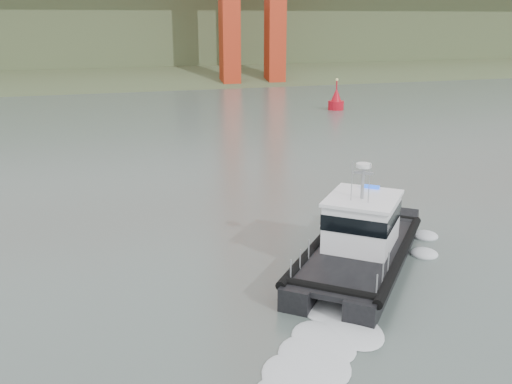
{
  "coord_description": "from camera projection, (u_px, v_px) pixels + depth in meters",
  "views": [
    {
      "loc": [
        -7.27,
        -19.74,
        11.05
      ],
      "look_at": [
        1.23,
        7.22,
        2.4
      ],
      "focal_mm": 40.0,
      "sensor_mm": 36.0,
      "label": 1
    }
  ],
  "objects": [
    {
      "name": "nav_buoy",
      "position": [
        336.0,
        101.0,
        71.46
      ],
      "size": [
        1.97,
        1.97,
        4.1
      ],
      "color": "#B70C1B",
      "rests_on": "ground"
    },
    {
      "name": "ground",
      "position": [
        280.0,
        300.0,
        23.33
      ],
      "size": [
        400.0,
        400.0,
        0.0
      ],
      "primitive_type": "plane",
      "color": "#54635D",
      "rests_on": "ground"
    },
    {
      "name": "patrol_boat",
      "position": [
        359.0,
        241.0,
        26.04
      ],
      "size": [
        9.75,
        10.46,
        5.1
      ],
      "rotation": [
        0.0,
        0.0,
        -0.71
      ],
      "color": "black",
      "rests_on": "ground"
    },
    {
      "name": "headlands",
      "position": [
        102.0,
        36.0,
        135.73
      ],
      "size": [
        500.0,
        105.36,
        27.12
      ],
      "color": "#384A2A",
      "rests_on": "ground"
    }
  ]
}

